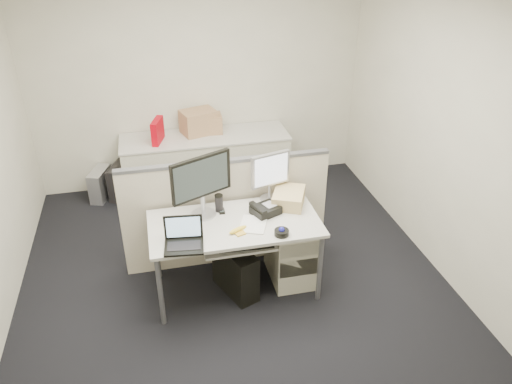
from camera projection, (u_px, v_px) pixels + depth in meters
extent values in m
cube|color=black|center=(236.00, 287.00, 4.74)|extent=(4.00, 4.50, 0.01)
cube|color=beige|center=(198.00, 79.00, 5.97)|extent=(4.00, 0.02, 2.70)
cube|color=beige|center=(328.00, 379.00, 2.16)|extent=(4.00, 0.02, 2.70)
cube|color=beige|center=(453.00, 137.00, 4.46)|extent=(0.02, 4.50, 2.70)
cube|color=beige|center=(235.00, 224.00, 4.38)|extent=(1.50, 0.75, 0.03)
cylinder|color=slate|center=(160.00, 292.00, 4.15)|extent=(0.04, 0.04, 0.70)
cylinder|color=slate|center=(156.00, 247.00, 4.70)|extent=(0.04, 0.04, 0.70)
cylinder|color=slate|center=(320.00, 268.00, 4.42)|extent=(0.04, 0.04, 0.70)
cylinder|color=slate|center=(298.00, 228.00, 4.98)|extent=(0.04, 0.04, 0.70)
cube|color=beige|center=(239.00, 244.00, 4.28)|extent=(0.62, 0.32, 0.02)
cube|color=beige|center=(291.00, 248.00, 4.73)|extent=(0.40, 0.55, 0.65)
cube|color=beige|center=(226.00, 213.00, 4.84)|extent=(2.00, 0.06, 1.10)
cube|color=beige|center=(206.00, 164.00, 6.19)|extent=(2.00, 0.60, 0.72)
cube|color=black|center=(202.00, 187.00, 4.34)|extent=(0.62, 0.45, 0.58)
cube|color=#B7B7BC|center=(270.00, 177.00, 4.61)|extent=(0.42, 0.29, 0.47)
cube|color=black|center=(183.00, 236.00, 3.99)|extent=(0.34, 0.27, 0.24)
cylinder|color=black|center=(282.00, 233.00, 4.19)|extent=(0.16, 0.16, 0.05)
cube|color=black|center=(266.00, 210.00, 4.48)|extent=(0.29, 0.27, 0.08)
cube|color=white|center=(253.00, 225.00, 4.33)|extent=(0.31, 0.34, 0.01)
cube|color=gold|center=(240.00, 233.00, 4.22)|extent=(0.10, 0.10, 0.01)
cylinder|color=black|center=(219.00, 204.00, 4.50)|extent=(0.08, 0.08, 0.15)
ellipsoid|color=yellow|center=(238.00, 230.00, 4.24)|extent=(0.19, 0.12, 0.04)
cube|color=black|center=(222.00, 211.00, 4.53)|extent=(0.06, 0.10, 0.01)
cube|color=tan|center=(289.00, 198.00, 4.62)|extent=(0.39, 0.43, 0.13)
cube|color=black|center=(245.00, 244.00, 4.24)|extent=(0.48, 0.20, 0.03)
cube|color=black|center=(235.00, 271.00, 4.58)|extent=(0.38, 0.54, 0.47)
cube|color=black|center=(121.00, 180.00, 6.15)|extent=(0.33, 0.48, 0.41)
cube|color=#B7B7BC|center=(101.00, 184.00, 6.11)|extent=(0.28, 0.43, 0.37)
cube|color=#A9795D|center=(199.00, 123.00, 6.03)|extent=(0.47, 0.40, 0.30)
cube|color=#A9795D|center=(208.00, 124.00, 6.07)|extent=(0.34, 0.27, 0.24)
cube|color=#B50210|center=(158.00, 132.00, 5.80)|extent=(0.17, 0.32, 0.29)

